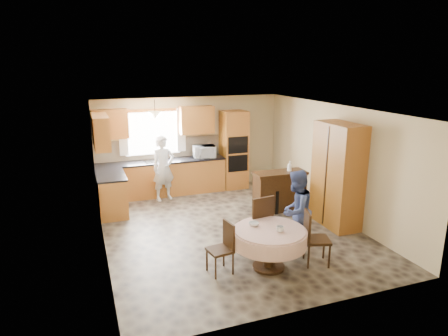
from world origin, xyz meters
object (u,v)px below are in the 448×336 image
person_dining (296,211)px  sideboard (279,192)px  chair_back (259,220)px  dining_table (269,238)px  person_sink (163,168)px  oven_tower (234,150)px  chair_right (313,235)px  chair_left (224,245)px  cupboard (338,175)px

person_dining → sideboard: bearing=-142.2°
chair_back → person_dining: 0.69m
dining_table → sideboard: bearing=58.9°
dining_table → person_sink: size_ratio=0.76×
person_dining → oven_tower: bearing=-127.5°
oven_tower → chair_right: size_ratio=2.24×
dining_table → chair_left: chair_left is taller
cupboard → dining_table: size_ratio=1.76×
chair_back → person_dining: (0.64, -0.19, 0.17)m
dining_table → person_dining: bearing=31.5°
oven_tower → person_dining: 4.01m
oven_tower → dining_table: bearing=-103.9°
sideboard → person_sink: 2.93m
dining_table → person_sink: (-0.94, 4.05, 0.27)m
chair_right → person_sink: (-1.70, 4.17, 0.30)m
sideboard → cupboard: cupboard is taller
person_sink → person_dining: 3.97m
cupboard → person_dining: (-1.42, -0.77, -0.33)m
cupboard → sideboard: bearing=121.9°
chair_back → chair_right: bearing=123.0°
dining_table → person_dining: 0.90m
cupboard → chair_right: size_ratio=2.31×
sideboard → chair_back: bearing=-126.1°
cupboard → dining_table: 2.55m
chair_left → chair_back: size_ratio=0.80×
cupboard → chair_back: cupboard is taller
person_dining → chair_left: bearing=-20.7°
chair_back → person_dining: person_dining is taller
oven_tower → chair_left: (-1.86, -4.30, -0.58)m
person_dining → dining_table: bearing=-1.0°
person_sink → chair_left: bearing=-104.0°
cupboard → person_sink: (-3.11, 2.83, -0.27)m
chair_left → oven_tower: bearing=148.1°
chair_back → chair_right: (0.66, -0.76, -0.07)m
chair_left → person_dining: 1.57m
person_sink → dining_table: bearing=-93.6°
sideboard → chair_left: (-2.20, -2.25, 0.04)m
cupboard → chair_right: cupboard is taller
chair_left → chair_back: 1.01m
dining_table → chair_left: (-0.76, 0.14, -0.07)m
oven_tower → chair_back: (-0.99, -3.80, -0.47)m
dining_table → person_dining: size_ratio=0.82×
chair_left → person_dining: bearing=93.2°
sideboard → dining_table: (-1.44, -2.39, 0.11)m
dining_table → chair_right: size_ratio=1.31×
dining_table → chair_back: size_ratio=1.16×
dining_table → person_dining: person_dining is taller
cupboard → chair_back: 2.20m
oven_tower → dining_table: oven_tower is taller
sideboard → chair_left: size_ratio=1.43×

